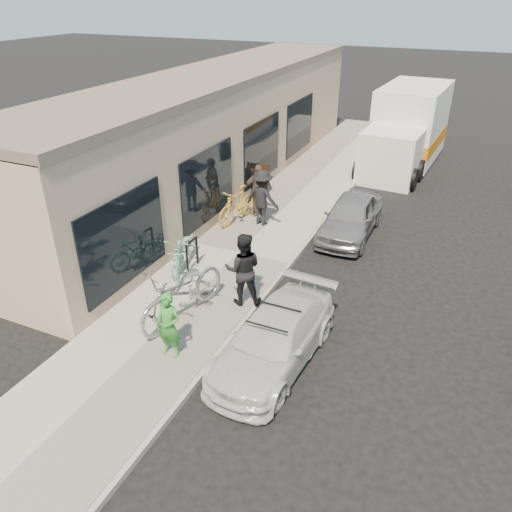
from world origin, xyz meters
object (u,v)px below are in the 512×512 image
(sedan_silver, at_px, (351,217))
(moving_truck, at_px, (407,131))
(bystander_b, at_px, (258,190))
(bystander_a, at_px, (262,198))
(bike_rack, at_px, (192,251))
(cruiser_bike_b, at_px, (184,250))
(tandem_bike, at_px, (183,292))
(woman_rider, at_px, (169,325))
(man_standing, at_px, (243,269))
(cruiser_bike_c, at_px, (237,205))
(sedan_white, at_px, (274,339))
(cruiser_bike_a, at_px, (179,261))
(sandwich_board, at_px, (258,181))

(sedan_silver, relative_size, moving_truck, 0.55)
(bystander_b, bearing_deg, sedan_silver, -36.16)
(sedan_silver, xyz_separation_m, bystander_a, (-2.69, -0.66, 0.42))
(bike_rack, height_order, cruiser_bike_b, cruiser_bike_b)
(tandem_bike, bearing_deg, moving_truck, 90.31)
(woman_rider, distance_m, bystander_a, 6.73)
(man_standing, height_order, cruiser_bike_c, man_standing)
(cruiser_bike_b, height_order, bystander_b, bystander_b)
(bystander_a, bearing_deg, cruiser_bike_b, 85.59)
(cruiser_bike_c, bearing_deg, tandem_bike, -66.24)
(bike_rack, xyz_separation_m, tandem_bike, (1.01, -2.04, 0.19))
(tandem_bike, height_order, man_standing, man_standing)
(sedan_silver, distance_m, man_standing, 5.14)
(woman_rider, distance_m, cruiser_bike_c, 6.73)
(cruiser_bike_b, bearing_deg, tandem_bike, -70.29)
(tandem_bike, distance_m, cruiser_bike_b, 2.37)
(bike_rack, xyz_separation_m, cruiser_bike_c, (-0.25, 3.24, 0.06))
(cruiser_bike_b, height_order, bystander_a, bystander_a)
(bike_rack, xyz_separation_m, man_standing, (1.96, -0.91, 0.40))
(bike_rack, bearing_deg, moving_truck, 73.72)
(tandem_bike, xyz_separation_m, bystander_a, (-0.45, 5.43, 0.20))
(sedan_silver, bearing_deg, woman_rider, -104.55)
(sedan_white, relative_size, cruiser_bike_c, 2.09)
(cruiser_bike_a, bearing_deg, woman_rider, -86.75)
(sedan_silver, bearing_deg, cruiser_bike_c, -167.66)
(tandem_bike, height_order, cruiser_bike_b, tandem_bike)
(cruiser_bike_c, distance_m, bystander_a, 0.88)
(bystander_a, bearing_deg, sedan_silver, -157.75)
(cruiser_bike_c, bearing_deg, bystander_a, 21.04)
(moving_truck, xyz_separation_m, tandem_bike, (-2.49, -14.01, -0.58))
(bike_rack, distance_m, bystander_b, 4.02)
(cruiser_bike_b, bearing_deg, bystander_a, 65.34)
(bike_rack, distance_m, tandem_bike, 2.28)
(bystander_a, bearing_deg, bystander_b, -46.10)
(sedan_white, bearing_deg, tandem_bike, 174.81)
(sedan_silver, bearing_deg, sedan_white, -89.51)
(man_standing, xyz_separation_m, bystander_b, (-1.84, 4.92, -0.05))
(sandwich_board, xyz_separation_m, man_standing, (2.53, -6.49, 0.36))
(woman_rider, height_order, cruiser_bike_c, woman_rider)
(moving_truck, bearing_deg, tandem_bike, -96.73)
(sandwich_board, bearing_deg, sedan_silver, -27.07)
(sedan_white, height_order, bystander_a, bystander_a)
(moving_truck, xyz_separation_m, cruiser_bike_a, (-3.54, -12.53, -0.80))
(tandem_bike, relative_size, bystander_b, 1.54)
(tandem_bike, xyz_separation_m, cruiser_bike_c, (-1.26, 5.28, -0.12))
(sedan_silver, bearing_deg, bystander_b, -179.92)
(moving_truck, height_order, cruiser_bike_c, moving_truck)
(man_standing, relative_size, cruiser_bike_a, 1.15)
(sedan_silver, xyz_separation_m, cruiser_bike_c, (-3.49, -0.81, 0.10))
(bike_rack, xyz_separation_m, sedan_white, (3.38, -2.41, -0.10))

